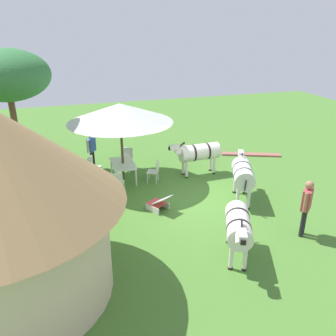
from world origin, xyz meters
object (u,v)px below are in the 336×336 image
Objects in this scene: guest_beside_umbrella at (92,148)px; zebra_nearest_camera at (243,173)px; acacia_tree_behind_hut at (7,76)px; standing_watcher at (306,203)px; patio_chair_west_end at (127,157)px; striped_lounge_chair at (159,203)px; patio_chair_near_lawn at (155,170)px; patio_dining_table at (123,165)px; patio_chair_east_end at (93,166)px; zebra_toward_hut at (198,153)px; zebra_by_umbrella at (238,226)px; shade_umbrella at (120,113)px; patio_chair_near_hut at (117,182)px.

zebra_nearest_camera is (-4.54, -4.75, 0.06)m from guest_beside_umbrella.
acacia_tree_behind_hut is at bearing -43.49° from guest_beside_umbrella.
standing_watcher is 0.84× the size of zebra_nearest_camera.
patio_chair_west_end is 0.94× the size of striped_lounge_chair.
patio_chair_near_lawn is at bearing 81.56° from standing_watcher.
patio_chair_east_end reaches higher than patio_dining_table.
standing_watcher is at bearing -169.00° from zebra_toward_hut.
patio_chair_west_end is (1.79, 0.74, 0.00)m from patio_chair_near_lawn.
zebra_toward_hut is at bearing 168.26° from patio_chair_west_end.
guest_beside_umbrella is at bearing 71.80° from patio_chair_near_lawn.
patio_chair_east_end is at bearing 74.20° from zebra_toward_hut.
patio_chair_east_end is 3.88m from striped_lounge_chair.
acacia_tree_behind_hut is at bearing 75.54° from patio_dining_table.
patio_chair_east_end is 1.06m from guest_beside_umbrella.
guest_beside_umbrella is 0.79× the size of zebra_by_umbrella.
zebra_toward_hut reaches higher than patio_chair_near_lawn.
shade_umbrella is 4.18× the size of striped_lounge_chair.
patio_chair_near_lawn is 0.44× the size of zebra_by_umbrella.
patio_chair_west_end is 0.18× the size of acacia_tree_behind_hut.
striped_lounge_chair is 0.19× the size of acacia_tree_behind_hut.
zebra_by_umbrella is at bearing -161.55° from shade_umbrella.
patio_dining_table is at bearing 90.00° from patio_chair_near_lawn.
patio_dining_table is at bearing 80.77° from zebra_toward_hut.
acacia_tree_behind_hut reaches higher than patio_chair_near_hut.
standing_watcher is 2.40m from zebra_by_umbrella.
acacia_tree_behind_hut is at bearing 98.76° from patio_chair_near_lawn.
striped_lounge_chair is at bearing 57.04° from patio_chair_east_end.
acacia_tree_behind_hut is (-0.60, 2.77, 3.18)m from guest_beside_umbrella.
striped_lounge_chair is at bearing -129.98° from acacia_tree_behind_hut.
patio_chair_east_end is at bearing -97.54° from acacia_tree_behind_hut.
acacia_tree_behind_hut is (-0.24, 4.23, 3.64)m from patio_chair_west_end.
patio_chair_west_end is at bearing 79.04° from standing_watcher.
zebra_nearest_camera is 0.41× the size of acacia_tree_behind_hut.
patio_chair_west_end is 5.34m from zebra_nearest_camera.
patio_chair_near_hut is at bearing 138.06° from patio_chair_near_lawn.
zebra_nearest_camera is at bearing 62.81° from standing_watcher.
striped_lounge_chair is at bearing -43.16° from zebra_by_umbrella.
acacia_tree_behind_hut reaches higher than standing_watcher.
patio_chair_near_lawn and patio_chair_west_end have the same top height.
patio_chair_near_lawn is at bearing 41.94° from patio_chair_near_hut.
zebra_nearest_camera is 9.04m from acacia_tree_behind_hut.
striped_lounge_chair is (-2.79, -0.69, -0.41)m from patio_dining_table.
patio_chair_near_hut is (-1.22, 0.44, -0.14)m from patio_dining_table.
acacia_tree_behind_hut is (1.55, 4.98, 3.64)m from patio_chair_near_lawn.
patio_chair_near_lawn is at bearing 131.41° from patio_chair_west_end.
striped_lounge_chair is at bearing -159.82° from zebra_nearest_camera.
patio_chair_near_lawn is 2.58m from patio_chair_east_end.
patio_dining_table is at bearing 73.90° from striped_lounge_chair.
patio_dining_table is 0.74× the size of zebra_by_umbrella.
patio_chair_east_end is 0.94× the size of striped_lounge_chair.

